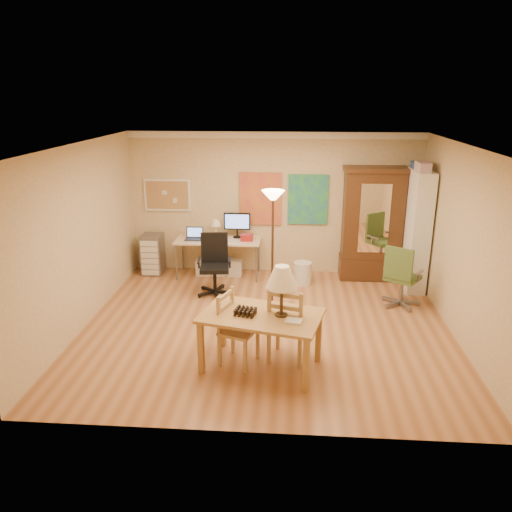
# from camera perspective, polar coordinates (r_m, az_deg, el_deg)

# --- Properties ---
(floor) EXTENTS (5.50, 5.50, 0.00)m
(floor) POSITION_cam_1_polar(r_m,az_deg,el_deg) (7.66, 1.18, -8.00)
(floor) COLOR #945D34
(floor) RESTS_ON ground
(crown_molding) EXTENTS (5.50, 0.08, 0.12)m
(crown_molding) POSITION_cam_1_polar(r_m,az_deg,el_deg) (9.36, 2.11, 13.65)
(crown_molding) COLOR white
(crown_molding) RESTS_ON floor
(corkboard) EXTENTS (0.90, 0.04, 0.62)m
(corkboard) POSITION_cam_1_polar(r_m,az_deg,el_deg) (9.82, -10.09, 6.88)
(corkboard) COLOR #A17B4C
(corkboard) RESTS_ON floor
(art_panel_left) EXTENTS (0.80, 0.04, 1.00)m
(art_panel_left) POSITION_cam_1_polar(r_m,az_deg,el_deg) (9.55, 0.52, 6.54)
(art_panel_left) COLOR gold
(art_panel_left) RESTS_ON floor
(art_panel_right) EXTENTS (0.75, 0.04, 0.95)m
(art_panel_right) POSITION_cam_1_polar(r_m,az_deg,el_deg) (9.54, 5.96, 6.43)
(art_panel_right) COLOR teal
(art_panel_right) RESTS_ON floor
(dining_table) EXTENTS (1.65, 1.22, 1.39)m
(dining_table) POSITION_cam_1_polar(r_m,az_deg,el_deg) (6.22, 1.44, -5.55)
(dining_table) COLOR olive
(dining_table) RESTS_ON floor
(ladder_chair_back) EXTENTS (0.59, 0.57, 1.04)m
(ladder_chair_back) POSITION_cam_1_polar(r_m,az_deg,el_deg) (6.58, 3.69, -8.01)
(ladder_chair_back) COLOR #9E7848
(ladder_chair_back) RESTS_ON floor
(ladder_chair_left) EXTENTS (0.55, 0.57, 0.97)m
(ladder_chair_left) POSITION_cam_1_polar(r_m,az_deg,el_deg) (6.53, -2.25, -8.50)
(ladder_chair_left) COLOR #9E7848
(ladder_chair_left) RESTS_ON floor
(torchiere_lamp) EXTENTS (0.36, 0.36, 1.96)m
(torchiere_lamp) POSITION_cam_1_polar(r_m,az_deg,el_deg) (7.74, 1.94, 4.67)
(torchiere_lamp) COLOR #462D1C
(torchiere_lamp) RESTS_ON floor
(computer_desk) EXTENTS (1.61, 0.70, 1.22)m
(computer_desk) POSITION_cam_1_polar(r_m,az_deg,el_deg) (9.58, -4.12, 0.32)
(computer_desk) COLOR beige
(computer_desk) RESTS_ON floor
(office_chair_black) EXTENTS (0.66, 0.66, 1.07)m
(office_chair_black) POSITION_cam_1_polar(r_m,az_deg,el_deg) (8.76, -4.72, -2.57)
(office_chair_black) COLOR black
(office_chair_black) RESTS_ON floor
(office_chair_green) EXTENTS (0.67, 0.67, 1.05)m
(office_chair_green) POSITION_cam_1_polar(r_m,az_deg,el_deg) (8.58, 16.18, -3.74)
(office_chair_green) COLOR slate
(office_chair_green) RESTS_ON floor
(drawer_cart) EXTENTS (0.39, 0.46, 0.77)m
(drawer_cart) POSITION_cam_1_polar(r_m,az_deg,el_deg) (9.90, -11.71, 0.20)
(drawer_cart) COLOR slate
(drawer_cart) RESTS_ON floor
(armoire) EXTENTS (1.15, 0.54, 2.11)m
(armoire) POSITION_cam_1_polar(r_m,az_deg,el_deg) (9.55, 13.05, 2.78)
(armoire) COLOR #311D0D
(armoire) RESTS_ON floor
(bookshelf) EXTENTS (0.32, 0.85, 2.13)m
(bookshelf) POSITION_cam_1_polar(r_m,az_deg,el_deg) (9.24, 17.85, 2.74)
(bookshelf) COLOR white
(bookshelf) RESTS_ON floor
(wastebin) EXTENTS (0.34, 0.34, 0.42)m
(wastebin) POSITION_cam_1_polar(r_m,az_deg,el_deg) (9.24, 5.32, -1.95)
(wastebin) COLOR silver
(wastebin) RESTS_ON floor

